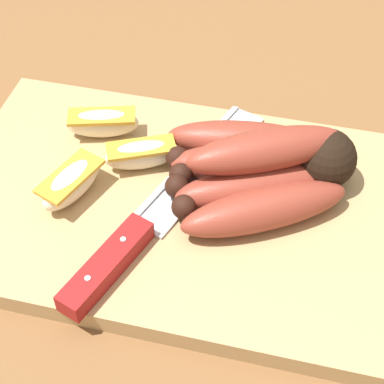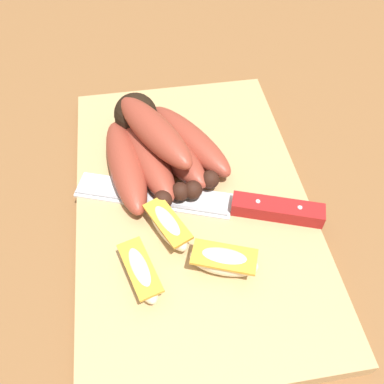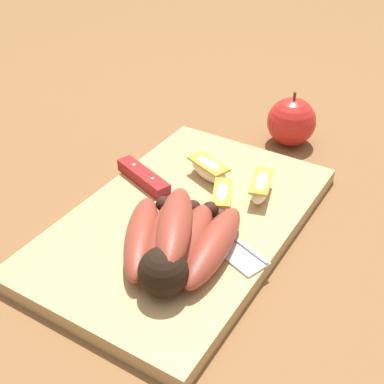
{
  "view_description": "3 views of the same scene",
  "coord_description": "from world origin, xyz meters",
  "px_view_note": "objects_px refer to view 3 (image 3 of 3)",
  "views": [
    {
      "loc": [
        0.1,
        -0.35,
        0.44
      ],
      "look_at": [
        0.02,
        -0.01,
        0.05
      ],
      "focal_mm": 58.24,
      "sensor_mm": 36.0,
      "label": 1
    },
    {
      "loc": [
        -0.28,
        0.05,
        0.4
      ],
      "look_at": [
        -0.01,
        0.01,
        0.04
      ],
      "focal_mm": 38.85,
      "sensor_mm": 36.0,
      "label": 2
    },
    {
      "loc": [
        0.45,
        0.29,
        0.43
      ],
      "look_at": [
        -0.02,
        0.01,
        0.05
      ],
      "focal_mm": 48.86,
      "sensor_mm": 36.0,
      "label": 3
    }
  ],
  "objects_px": {
    "whole_apple": "(291,122)",
    "chefs_knife": "(164,194)",
    "apple_wedge_far": "(209,169)",
    "apple_wedge_near": "(222,198)",
    "apple_wedge_middle": "(261,187)",
    "banana_bunch": "(175,241)"
  },
  "relations": [
    {
      "from": "whole_apple",
      "to": "chefs_knife",
      "type": "bearing_deg",
      "value": -15.61
    },
    {
      "from": "apple_wedge_far",
      "to": "apple_wedge_near",
      "type": "bearing_deg",
      "value": 44.51
    },
    {
      "from": "chefs_knife",
      "to": "apple_wedge_middle",
      "type": "height_order",
      "value": "apple_wedge_middle"
    },
    {
      "from": "banana_bunch",
      "to": "chefs_knife",
      "type": "bearing_deg",
      "value": -139.8
    },
    {
      "from": "chefs_knife",
      "to": "apple_wedge_far",
      "type": "relative_size",
      "value": 3.72
    },
    {
      "from": "apple_wedge_near",
      "to": "apple_wedge_far",
      "type": "height_order",
      "value": "same"
    },
    {
      "from": "chefs_knife",
      "to": "apple_wedge_middle",
      "type": "xyz_separation_m",
      "value": [
        -0.07,
        0.11,
        0.01
      ]
    },
    {
      "from": "apple_wedge_middle",
      "to": "whole_apple",
      "type": "bearing_deg",
      "value": -169.38
    },
    {
      "from": "banana_bunch",
      "to": "apple_wedge_far",
      "type": "relative_size",
      "value": 2.44
    },
    {
      "from": "apple_wedge_middle",
      "to": "whole_apple",
      "type": "height_order",
      "value": "whole_apple"
    },
    {
      "from": "chefs_knife",
      "to": "whole_apple",
      "type": "distance_m",
      "value": 0.27
    },
    {
      "from": "banana_bunch",
      "to": "apple_wedge_far",
      "type": "distance_m",
      "value": 0.17
    },
    {
      "from": "banana_bunch",
      "to": "apple_wedge_far",
      "type": "bearing_deg",
      "value": -163.05
    },
    {
      "from": "banana_bunch",
      "to": "apple_wedge_far",
      "type": "height_order",
      "value": "banana_bunch"
    },
    {
      "from": "banana_bunch",
      "to": "apple_wedge_near",
      "type": "bearing_deg",
      "value": -179.77
    },
    {
      "from": "banana_bunch",
      "to": "whole_apple",
      "type": "xyz_separation_m",
      "value": [
        -0.35,
        -0.0,
        -0.0
      ]
    },
    {
      "from": "apple_wedge_near",
      "to": "banana_bunch",
      "type": "bearing_deg",
      "value": 0.23
    },
    {
      "from": "apple_wedge_middle",
      "to": "whole_apple",
      "type": "relative_size",
      "value": 0.81
    },
    {
      "from": "banana_bunch",
      "to": "chefs_knife",
      "type": "xyz_separation_m",
      "value": [
        -0.09,
        -0.08,
        -0.02
      ]
    },
    {
      "from": "banana_bunch",
      "to": "apple_wedge_middle",
      "type": "height_order",
      "value": "banana_bunch"
    },
    {
      "from": "banana_bunch",
      "to": "chefs_knife",
      "type": "relative_size",
      "value": 0.66
    },
    {
      "from": "chefs_knife",
      "to": "apple_wedge_near",
      "type": "xyz_separation_m",
      "value": [
        -0.02,
        0.08,
        0.01
      ]
    }
  ]
}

